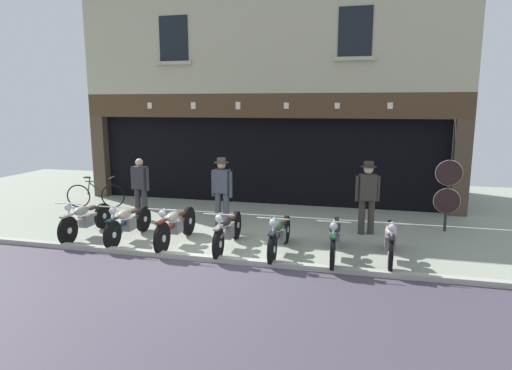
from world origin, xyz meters
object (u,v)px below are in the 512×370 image
object	(u,v)px
salesman_left	(140,186)
salesman_right	(367,194)
tyre_sign_pole	(448,188)
motorcycle_center_right	(279,234)
motorcycle_right	(335,237)
motorcycle_far_right	(390,240)
motorcycle_left	(128,222)
advert_board_far	(172,149)
leaning_bicycle	(95,195)
shopkeeper_center	(222,189)
advert_board_near	(205,147)
motorcycle_center	(228,229)
motorcycle_center_left	(176,225)
motorcycle_far_left	(85,218)

from	to	relation	value
salesman_left	salesman_right	xyz separation A→B (m)	(5.75, 0.03, 0.07)
salesman_right	tyre_sign_pole	world-z (taller)	tyre_sign_pole
motorcycle_center_right	motorcycle_right	distance (m)	1.10
motorcycle_center_right	motorcycle_far_right	xyz separation A→B (m)	(2.15, 0.11, 0.01)
tyre_sign_pole	motorcycle_left	bearing A→B (deg)	-160.71
advert_board_far	leaning_bicycle	xyz separation A→B (m)	(-1.67, -1.79, -1.22)
shopkeeper_center	advert_board_near	size ratio (longest dim) A/B	1.62
shopkeeper_center	tyre_sign_pole	distance (m)	5.35
tyre_sign_pole	motorcycle_center	bearing A→B (deg)	-151.77
motorcycle_left	motorcycle_center_right	size ratio (longest dim) A/B	0.98
motorcycle_right	salesman_right	world-z (taller)	salesman_right
motorcycle_right	advert_board_far	size ratio (longest dim) A/B	2.25
salesman_left	salesman_right	world-z (taller)	salesman_right
shopkeeper_center	leaning_bicycle	bearing A→B (deg)	-6.90
salesman_right	advert_board_near	distance (m)	5.68
motorcycle_center_right	advert_board_near	bearing A→B (deg)	-53.94
motorcycle_far_right	tyre_sign_pole	bearing A→B (deg)	-118.27
motorcycle_left	shopkeeper_center	bearing A→B (deg)	-137.59
advert_board_near	motorcycle_center_right	bearing A→B (deg)	-54.47
motorcycle_center_left	leaning_bicycle	size ratio (longest dim) A/B	1.25
motorcycle_right	tyre_sign_pole	size ratio (longest dim) A/B	1.20
leaning_bicycle	motorcycle_left	bearing A→B (deg)	29.68
shopkeeper_center	salesman_right	xyz separation A→B (m)	(3.45, 0.22, -0.00)
shopkeeper_center	advert_board_far	distance (m)	3.98
motorcycle_far_right	salesman_right	world-z (taller)	salesman_right
motorcycle_center_right	leaning_bicycle	bearing A→B (deg)	-24.05
tyre_sign_pole	salesman_right	bearing A→B (deg)	-159.95
motorcycle_far_left	advert_board_far	xyz separation A→B (m)	(0.16, 4.45, 1.17)
shopkeeper_center	advert_board_near	distance (m)	3.36
salesman_left	leaning_bicycle	distance (m)	2.27
shopkeeper_center	advert_board_far	size ratio (longest dim) A/B	1.87
advert_board_near	salesman_right	bearing A→B (deg)	-28.62
motorcycle_left	shopkeeper_center	distance (m)	2.35
salesman_left	advert_board_far	distance (m)	2.83
motorcycle_left	leaning_bicycle	bearing A→B (deg)	-45.90
salesman_right	leaning_bicycle	xyz separation A→B (m)	(-7.75, 0.91, -0.59)
motorcycle_left	salesman_left	bearing A→B (deg)	-70.56
motorcycle_far_right	shopkeeper_center	world-z (taller)	shopkeeper_center
motorcycle_right	salesman_left	size ratio (longest dim) A/B	1.28
motorcycle_left	motorcycle_center	bearing A→B (deg)	178.60
motorcycle_right	shopkeeper_center	size ratio (longest dim) A/B	1.20
motorcycle_left	motorcycle_right	world-z (taller)	motorcycle_right
motorcycle_far_left	motorcycle_left	world-z (taller)	motorcycle_far_left
motorcycle_center_left	tyre_sign_pole	size ratio (longest dim) A/B	1.20
leaning_bicycle	motorcycle_far_right	bearing A→B (deg)	57.46
motorcycle_center	motorcycle_center_right	world-z (taller)	motorcycle_center
motorcycle_center_left	motorcycle_center	size ratio (longest dim) A/B	1.01
motorcycle_center_left	tyre_sign_pole	world-z (taller)	tyre_sign_pole
motorcycle_far_left	leaning_bicycle	xyz separation A→B (m)	(-1.52, 2.66, -0.05)
motorcycle_center	salesman_right	xyz separation A→B (m)	(2.80, 1.82, 0.54)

